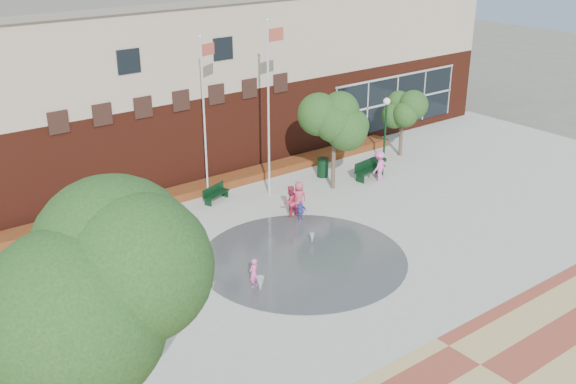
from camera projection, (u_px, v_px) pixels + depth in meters
ground at (354, 289)px, 25.02m from camera, size 120.00×120.00×0.00m
plaza_concrete at (288, 250)px, 27.95m from camera, size 46.00×18.00×0.01m
splash_pad at (303, 259)px, 27.22m from camera, size 8.40×8.40×0.01m
library_building at (135, 81)px, 36.04m from camera, size 44.40×10.40×9.20m
flower_bed at (195, 194)px, 33.51m from camera, size 26.00×1.20×0.40m
flagpole_left at (205, 113)px, 30.87m from camera, size 0.91×0.32×8.00m
flagpole_right at (269, 100)px, 31.59m from camera, size 1.06×0.20×8.60m
lamp_left at (82, 244)px, 23.11m from camera, size 0.41×0.41×3.89m
lamp_right at (386, 122)px, 37.06m from camera, size 0.39×0.39×3.66m
bench_left at (69, 241)px, 28.12m from camera, size 1.59×0.97×0.77m
bench_mid at (216, 197)px, 32.54m from camera, size 1.63×0.95×0.79m
bench_right at (370, 173)px, 35.36m from camera, size 2.05×0.85×1.00m
trash_can at (323, 168)px, 35.49m from camera, size 0.63×0.63×1.03m
tree_big_left at (87, 288)px, 14.19m from camera, size 4.92×4.92×7.86m
tree_mid at (335, 120)px, 32.79m from camera, size 2.95×2.95×4.97m
tree_small_right at (403, 110)px, 37.79m from camera, size 2.19×2.19×3.74m
water_jet_a at (260, 292)px, 24.81m from camera, size 0.31×0.31×0.60m
water_jet_b at (312, 244)px, 28.43m from camera, size 0.21×0.21×0.47m
child_splash at (254, 273)px, 24.92m from camera, size 0.49×0.39×1.19m
adult_red at (290, 202)px, 30.70m from camera, size 0.78×0.63×1.52m
adult_pink at (299, 197)px, 31.16m from camera, size 0.83×0.63×1.51m
child_blue at (301, 211)px, 30.43m from camera, size 0.58×0.52×0.94m
person_bench at (379, 166)px, 34.82m from camera, size 1.18×0.87×1.63m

